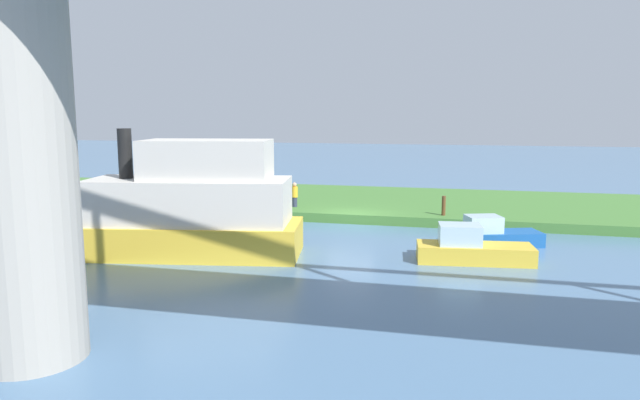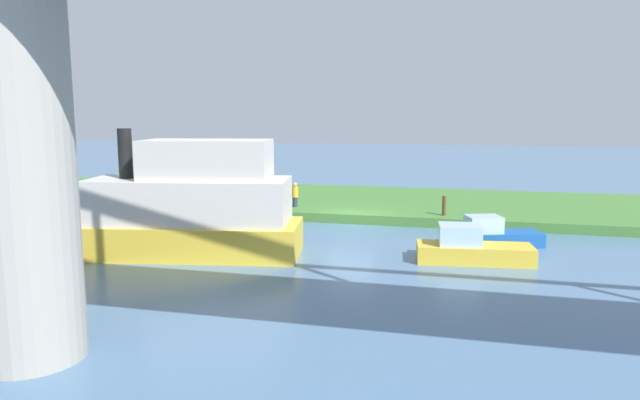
% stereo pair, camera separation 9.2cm
% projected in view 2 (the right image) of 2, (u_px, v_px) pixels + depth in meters
% --- Properties ---
extents(ground_plane, '(160.00, 160.00, 0.00)m').
position_uv_depth(ground_plane, '(351.00, 224.00, 30.05)').
color(ground_plane, '#4C7093').
extents(grassy_bank, '(80.00, 12.00, 0.50)m').
position_uv_depth(grassy_bank, '(370.00, 202.00, 35.76)').
color(grassy_bank, '#427533').
rests_on(grassy_bank, ground).
extents(bridge_pylon, '(2.50, 2.50, 9.17)m').
position_uv_depth(bridge_pylon, '(18.00, 165.00, 12.96)').
color(bridge_pylon, '#9E998E').
rests_on(bridge_pylon, ground).
extents(person_on_bank, '(0.46, 0.46, 1.39)m').
position_uv_depth(person_on_bank, '(295.00, 194.00, 32.47)').
color(person_on_bank, '#2D334C').
rests_on(person_on_bank, grassy_bank).
extents(mooring_post, '(0.20, 0.20, 1.01)m').
position_uv_depth(mooring_post, '(444.00, 206.00, 29.72)').
color(mooring_post, brown).
rests_on(mooring_post, grassy_bank).
extents(pontoon_yellow, '(10.51, 5.07, 5.15)m').
position_uv_depth(pontoon_yellow, '(185.00, 209.00, 23.37)').
color(pontoon_yellow, gold).
rests_on(pontoon_yellow, ground).
extents(motorboat_red, '(4.58, 2.09, 1.47)m').
position_uv_depth(motorboat_red, '(471.00, 249.00, 22.35)').
color(motorboat_red, gold).
rests_on(motorboat_red, ground).
extents(skiff_small, '(4.25, 2.65, 1.33)m').
position_uv_depth(skiff_small, '(492.00, 235.00, 25.10)').
color(skiff_small, '#195199').
rests_on(skiff_small, ground).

